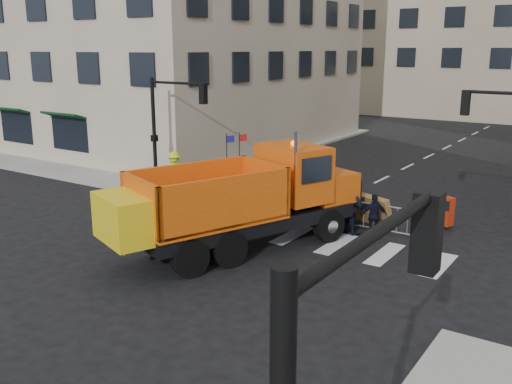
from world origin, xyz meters
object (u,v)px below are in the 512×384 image
Objects in this scene: cop_b at (352,207)px; newspaper_box at (447,211)px; cop_a at (348,208)px; cop_c at (374,216)px; plow_truck at (240,198)px; worker at (175,170)px.

cop_b is 3.70m from newspaper_box.
cop_a is 0.19m from cop_b.
cop_a is 3.83m from newspaper_box.
cop_c is at bearing -152.51° from cop_b.
newspaper_box is at bearing -18.85° from plow_truck.
worker is at bearing -44.26° from cop_a.
plow_truck is at bearing 21.72° from cop_a.
worker is 1.63× the size of newspaper_box.
cop_c is 1.46× the size of newspaper_box.
plow_truck is 9.85× the size of newspaper_box.
cop_b is (0.17, 0.00, 0.07)m from cop_a.
cop_a is (2.22, 3.83, -0.89)m from plow_truck.
newspaper_box is (12.45, 1.38, -0.35)m from worker.
cop_c is 10.57m from worker.
worker reaches higher than newspaper_box.
cop_b reaches higher than newspaper_box.
plow_truck reaches higher than cop_c.
plow_truck is 5.87× the size of cop_a.
cop_b reaches higher than cop_a.
cop_c is 3.07m from newspaper_box.
cop_b reaches higher than worker.
cop_b is 9.69m from worker.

